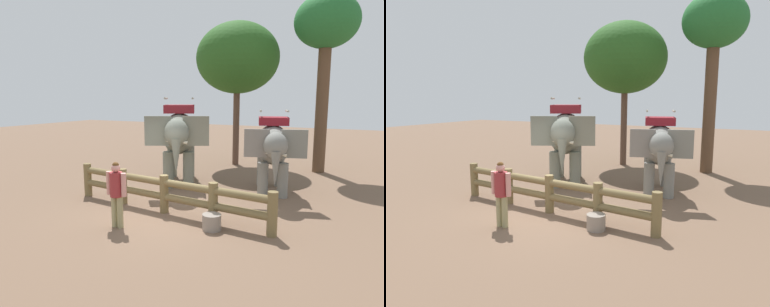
# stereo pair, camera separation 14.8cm
# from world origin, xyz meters

# --- Properties ---
(ground_plane) EXTENTS (60.00, 60.00, 0.00)m
(ground_plane) POSITION_xyz_m (0.00, 0.00, 0.00)
(ground_plane) COLOR brown
(log_fence) EXTENTS (6.36, 0.93, 1.05)m
(log_fence) POSITION_xyz_m (0.00, 0.22, 0.60)
(log_fence) COLOR brown
(log_fence) RESTS_ON ground
(elephant_near_left) EXTENTS (2.83, 3.70, 3.14)m
(elephant_near_left) POSITION_xyz_m (-1.21, 3.32, 1.76)
(elephant_near_left) COLOR slate
(elephant_near_left) RESTS_ON ground
(elephant_center) EXTENTS (2.16, 3.27, 2.74)m
(elephant_center) POSITION_xyz_m (2.15, 3.56, 1.54)
(elephant_center) COLOR gray
(elephant_center) RESTS_ON ground
(tourist_woman_in_black) EXTENTS (0.57, 0.32, 1.62)m
(tourist_woman_in_black) POSITION_xyz_m (-0.45, -1.23, 0.94)
(tourist_woman_in_black) COLOR #9B9364
(tourist_woman_in_black) RESTS_ON ground
(tree_far_left) EXTENTS (3.75, 3.75, 6.50)m
(tree_far_left) POSITION_xyz_m (-0.59, 7.74, 4.88)
(tree_far_left) COLOR brown
(tree_far_left) RESTS_ON ground
(tree_back_center) EXTENTS (2.54, 2.54, 7.23)m
(tree_back_center) POSITION_xyz_m (3.13, 7.70, 5.85)
(tree_back_center) COLOR brown
(tree_back_center) RESTS_ON ground
(feed_bucket) EXTENTS (0.46, 0.46, 0.38)m
(feed_bucket) POSITION_xyz_m (1.67, -0.36, 0.19)
(feed_bucket) COLOR gray
(feed_bucket) RESTS_ON ground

